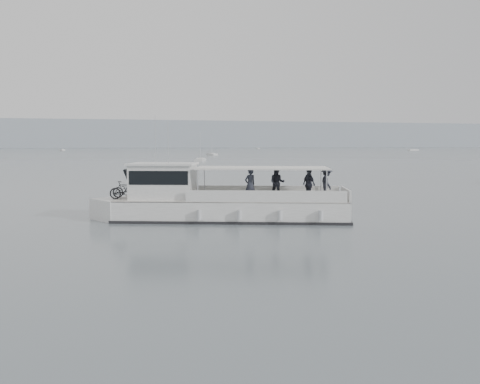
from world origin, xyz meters
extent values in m
plane|color=slate|center=(0.00, 0.00, 0.00)|extent=(1400.00, 1400.00, 0.00)
cube|color=#939EA8|center=(0.00, 560.00, 14.00)|extent=(1400.00, 90.00, 28.00)
cube|color=white|center=(-4.69, -0.47, 0.49)|extent=(13.50, 7.54, 1.42)
cube|color=white|center=(-10.88, 1.66, 0.49)|extent=(3.35, 3.35, 1.42)
cube|color=beige|center=(-4.69, -0.47, 1.20)|extent=(13.50, 7.54, 0.07)
cube|color=black|center=(-4.69, -0.47, 0.05)|extent=(13.74, 7.73, 0.20)
cube|color=white|center=(-2.29, 0.49, 1.53)|extent=(8.28, 2.93, 0.65)
cube|color=white|center=(-3.38, -2.69, 1.53)|extent=(8.28, 2.93, 0.65)
cube|color=white|center=(1.44, -2.57, 1.53)|extent=(1.23, 3.33, 0.65)
cube|color=white|center=(-8.40, 0.81, 2.18)|extent=(4.25, 3.91, 1.96)
cube|color=black|center=(-10.00, 1.35, 2.34)|extent=(1.46, 2.77, 1.26)
cube|color=black|center=(-8.40, 0.81, 2.51)|extent=(4.06, 3.88, 0.76)
cube|color=white|center=(-8.40, 0.81, 3.21)|extent=(4.53, 4.19, 0.11)
cube|color=white|center=(-3.04, -1.03, 3.00)|extent=(8.07, 5.49, 0.09)
cylinder|color=silver|center=(-6.84, -1.34, 2.10)|extent=(0.08, 0.08, 1.80)
cylinder|color=silver|center=(-5.85, 1.54, 2.10)|extent=(0.08, 0.08, 1.80)
cylinder|color=silver|center=(-0.24, -3.60, 2.10)|extent=(0.08, 0.08, 1.80)
cylinder|color=silver|center=(0.75, -0.72, 2.10)|extent=(0.08, 0.08, 1.80)
cylinder|color=silver|center=(-8.70, 1.95, 4.63)|extent=(0.04, 0.04, 2.83)
cylinder|color=silver|center=(-8.24, -0.06, 4.41)|extent=(0.04, 0.04, 2.40)
cylinder|color=#BABDC1|center=(-6.86, -1.75, 0.54)|extent=(0.33, 0.33, 0.54)
cylinder|color=#BABDC1|center=(-4.80, -2.46, 0.54)|extent=(0.33, 0.33, 0.54)
cylinder|color=#BABDC1|center=(-2.74, -3.16, 0.54)|extent=(0.33, 0.33, 0.54)
cylinder|color=#BABDC1|center=(-0.68, -3.87, 0.54)|extent=(0.33, 0.33, 0.54)
imported|color=black|center=(-10.32, 1.93, 1.69)|extent=(1.98, 1.22, 0.98)
imported|color=black|center=(-10.61, 1.10, 1.72)|extent=(1.79, 1.02, 1.03)
imported|color=#272A34|center=(-3.98, -1.75, 2.11)|extent=(0.77, 0.62, 1.83)
imported|color=#272A34|center=(-1.97, -0.59, 2.11)|extent=(1.09, 0.98, 1.83)
imported|color=#272A34|center=(-0.78, -2.50, 2.11)|extent=(0.63, 1.14, 1.83)
imported|color=#272A34|center=(0.60, -1.82, 2.11)|extent=(0.85, 1.27, 1.83)
cube|color=white|center=(31.52, 161.50, 0.30)|extent=(3.26, 5.93, 0.75)
cube|color=white|center=(31.52, 161.50, 0.62)|extent=(2.06, 2.33, 0.45)
cylinder|color=silver|center=(31.52, 161.50, 3.71)|extent=(0.08, 0.08, 6.22)
cube|color=white|center=(14.03, 98.39, 0.30)|extent=(3.92, 6.15, 0.75)
cube|color=white|center=(14.03, 98.39, 0.62)|extent=(2.29, 2.52, 0.45)
cylinder|color=silver|center=(14.03, 98.39, 3.83)|extent=(0.08, 0.08, 6.46)
cube|color=white|center=(178.74, 254.51, 0.30)|extent=(7.42, 3.51, 0.75)
cube|color=white|center=(178.74, 254.51, 0.62)|extent=(2.81, 2.41, 0.45)
cylinder|color=silver|center=(178.74, 254.51, 4.52)|extent=(0.08, 0.08, 7.84)
cube|color=white|center=(118.90, 376.63, 0.30)|extent=(1.73, 5.20, 0.75)
cube|color=white|center=(118.90, 376.63, 0.62)|extent=(1.47, 1.83, 0.45)
cube|color=white|center=(-26.91, 311.09, 0.30)|extent=(3.92, 5.97, 0.75)
cube|color=white|center=(-26.91, 311.09, 0.62)|extent=(2.26, 2.47, 0.45)
cylinder|color=silver|center=(-26.91, 311.09, 3.74)|extent=(0.08, 0.08, 6.28)
camera|label=1|loc=(-12.61, -29.85, 4.39)|focal=40.00mm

